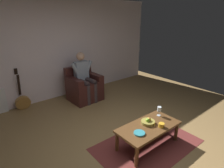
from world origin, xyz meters
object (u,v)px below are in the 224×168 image
Objects in this scene: wine_glass_near at (159,110)px; armchair at (84,88)px; guitar at (23,101)px; candle_jar at (161,125)px; fruit_bowl at (148,122)px; person_seated at (84,75)px; coffee_table at (148,128)px; decorative_dish at (139,133)px.

armchair is at bearing -83.93° from wine_glass_near.
candle_jar is (-1.41, 2.99, 0.21)m from guitar.
fruit_bowl is at bearing 85.12° from armchair.
candle_jar is (0.04, 2.49, -0.27)m from person_seated.
person_seated is 2.24m from wine_glass_near.
armchair is 2.37m from coffee_table.
decorative_dish is (-0.99, 2.89, 0.19)m from guitar.
guitar is (1.45, -0.50, -0.49)m from person_seated.
armchair is at bearing -94.25° from coffee_table.
guitar is 3.06m from decorative_dish.
coffee_table is 4.74× the size of fruit_bowl.
person_seated is at bearing -93.23° from fruit_bowl.
wine_glass_near is (-0.24, 2.22, -0.18)m from person_seated.
fruit_bowl is (-0.05, -0.06, 0.09)m from coffee_table.
decorative_dish is 0.44m from candle_jar.
person_seated is at bearing -94.34° from coffee_table.
fruit_bowl is (-1.33, 2.77, 0.21)m from guitar.
fruit_bowl is at bearing 115.55° from guitar.
candle_jar reaches higher than coffee_table.
guitar is at bearing -64.45° from fruit_bowl.
armchair is 2.47m from decorative_dish.
armchair is at bearing -90.90° from candle_jar.
decorative_dish is at bearing 77.16° from person_seated.
armchair is at bearing -93.16° from fruit_bowl.
person_seated reaches higher than wine_glass_near.
fruit_bowl is 0.23m from candle_jar.
candle_jar is at bearing 43.23° from wine_glass_near.
decorative_dish is 1.85× the size of candle_jar.
decorative_dish is at bearing 12.71° from wine_glass_near.
candle_jar is (-0.09, 0.21, 0.00)m from fruit_bowl.
wine_glass_near reaches higher than candle_jar.
guitar is 10.30× the size of candle_jar.
candle_jar is (-0.14, 0.16, 0.09)m from coffee_table.
wine_glass_near is at bearing 94.35° from armchair.
wine_glass_near is 1.84× the size of candle_jar.
decorative_dish is at bearing 108.88° from guitar.
decorative_dish is (0.29, 0.05, 0.07)m from coffee_table.
candle_jar is at bearing 115.32° from guitar.
coffee_table is 6.27× the size of wine_glass_near.
decorative_dish is at bearing -13.62° from candle_jar.
armchair is at bearing -90.00° from person_seated.
armchair is 0.69× the size of person_seated.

